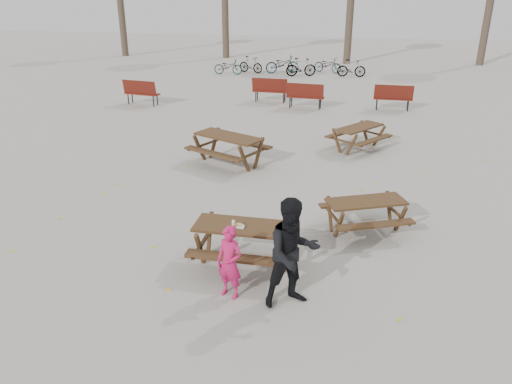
% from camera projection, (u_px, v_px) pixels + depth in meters
% --- Properties ---
extents(ground, '(80.00, 80.00, 0.00)m').
position_uv_depth(ground, '(245.00, 263.00, 9.13)').
color(ground, gray).
rests_on(ground, ground).
extents(main_picnic_table, '(1.80, 1.45, 0.78)m').
position_uv_depth(main_picnic_table, '(245.00, 235.00, 8.91)').
color(main_picnic_table, '#332112').
rests_on(main_picnic_table, ground).
extents(food_tray, '(0.18, 0.11, 0.03)m').
position_uv_depth(food_tray, '(239.00, 227.00, 8.75)').
color(food_tray, white).
rests_on(food_tray, main_picnic_table).
extents(bread_roll, '(0.14, 0.06, 0.05)m').
position_uv_depth(bread_roll, '(239.00, 224.00, 8.73)').
color(bread_roll, tan).
rests_on(bread_roll, food_tray).
extents(soda_bottle, '(0.07, 0.07, 0.17)m').
position_uv_depth(soda_bottle, '(234.00, 225.00, 8.68)').
color(soda_bottle, silver).
rests_on(soda_bottle, main_picnic_table).
extents(child, '(0.53, 0.43, 1.25)m').
position_uv_depth(child, '(230.00, 263.00, 7.96)').
color(child, '#C41856').
rests_on(child, ground).
extents(adult, '(1.11, 1.04, 1.81)m').
position_uv_depth(adult, '(293.00, 253.00, 7.66)').
color(adult, black).
rests_on(adult, ground).
extents(picnic_table_east, '(1.96, 1.80, 0.68)m').
position_uv_depth(picnic_table_east, '(365.00, 216.00, 10.19)').
color(picnic_table_east, '#332112').
rests_on(picnic_table_east, ground).
extents(picnic_table_north, '(2.41, 2.23, 0.83)m').
position_uv_depth(picnic_table_north, '(229.00, 150.00, 13.90)').
color(picnic_table_north, '#332112').
rests_on(picnic_table_north, ground).
extents(picnic_table_far, '(2.05, 2.12, 0.71)m').
position_uv_depth(picnic_table_far, '(358.00, 138.00, 15.17)').
color(picnic_table_far, '#332112').
rests_on(picnic_table_far, ground).
extents(park_bench_row, '(11.71, 2.18, 1.03)m').
position_uv_depth(park_bench_row, '(276.00, 93.00, 20.35)').
color(park_bench_row, maroon).
rests_on(park_bench_row, ground).
extents(bicycle_row, '(8.19, 2.53, 0.98)m').
position_uv_depth(bicycle_row, '(290.00, 66.00, 27.34)').
color(bicycle_row, black).
rests_on(bicycle_row, ground).
extents(fallen_leaves, '(11.00, 11.00, 0.01)m').
position_uv_depth(fallen_leaves, '(291.00, 209.00, 11.30)').
color(fallen_leaves, gold).
rests_on(fallen_leaves, ground).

